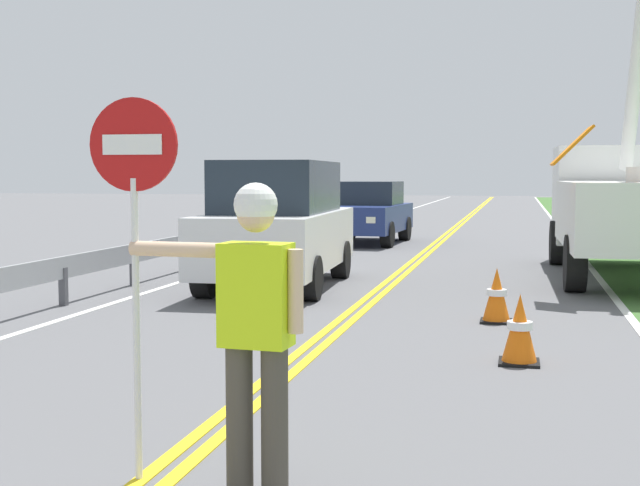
{
  "coord_description": "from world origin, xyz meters",
  "views": [
    {
      "loc": [
        2.13,
        0.2,
        1.87
      ],
      "look_at": [
        0.23,
        8.35,
        1.2
      ],
      "focal_mm": 47.66,
      "sensor_mm": 36.0,
      "label": 1
    }
  ],
  "objects_px": {
    "stop_sign_paddle": "(134,202)",
    "utility_bucket_truck": "(622,199)",
    "oncoming_suv_nearest": "(279,224)",
    "oncoming_sedan_second": "(368,213)",
    "traffic_cone_mid": "(497,296)",
    "flagger_worker": "(255,318)",
    "traffic_cone_lead": "(520,330)"
  },
  "relations": [
    {
      "from": "stop_sign_paddle",
      "to": "utility_bucket_truck",
      "type": "bearing_deg",
      "value": 70.88
    },
    {
      "from": "oncoming_suv_nearest",
      "to": "oncoming_sedan_second",
      "type": "relative_size",
      "value": 1.12
    },
    {
      "from": "oncoming_suv_nearest",
      "to": "oncoming_sedan_second",
      "type": "height_order",
      "value": "oncoming_suv_nearest"
    },
    {
      "from": "oncoming_sedan_second",
      "to": "traffic_cone_mid",
      "type": "bearing_deg",
      "value": -72.74
    },
    {
      "from": "utility_bucket_truck",
      "to": "traffic_cone_mid",
      "type": "relative_size",
      "value": 9.78
    },
    {
      "from": "flagger_worker",
      "to": "traffic_cone_mid",
      "type": "height_order",
      "value": "flagger_worker"
    },
    {
      "from": "stop_sign_paddle",
      "to": "traffic_cone_mid",
      "type": "height_order",
      "value": "stop_sign_paddle"
    },
    {
      "from": "utility_bucket_truck",
      "to": "traffic_cone_lead",
      "type": "xyz_separation_m",
      "value": [
        -1.86,
        -8.11,
        -1.1
      ]
    },
    {
      "from": "traffic_cone_lead",
      "to": "flagger_worker",
      "type": "bearing_deg",
      "value": -111.25
    },
    {
      "from": "stop_sign_paddle",
      "to": "traffic_cone_lead",
      "type": "distance_m",
      "value": 4.67
    },
    {
      "from": "utility_bucket_truck",
      "to": "traffic_cone_lead",
      "type": "distance_m",
      "value": 8.39
    },
    {
      "from": "flagger_worker",
      "to": "stop_sign_paddle",
      "type": "bearing_deg",
      "value": 175.89
    },
    {
      "from": "stop_sign_paddle",
      "to": "traffic_cone_lead",
      "type": "relative_size",
      "value": 3.33
    },
    {
      "from": "traffic_cone_lead",
      "to": "traffic_cone_mid",
      "type": "relative_size",
      "value": 1.0
    },
    {
      "from": "stop_sign_paddle",
      "to": "traffic_cone_lead",
      "type": "bearing_deg",
      "value": 59.28
    },
    {
      "from": "flagger_worker",
      "to": "utility_bucket_truck",
      "type": "relative_size",
      "value": 0.27
    },
    {
      "from": "stop_sign_paddle",
      "to": "traffic_cone_mid",
      "type": "xyz_separation_m",
      "value": [
        2.0,
        6.22,
        -1.37
      ]
    },
    {
      "from": "flagger_worker",
      "to": "oncoming_suv_nearest",
      "type": "distance_m",
      "value": 9.26
    },
    {
      "from": "utility_bucket_truck",
      "to": "oncoming_sedan_second",
      "type": "relative_size",
      "value": 1.64
    },
    {
      "from": "stop_sign_paddle",
      "to": "utility_bucket_truck",
      "type": "xyz_separation_m",
      "value": [
        4.14,
        11.95,
        -0.28
      ]
    },
    {
      "from": "stop_sign_paddle",
      "to": "oncoming_suv_nearest",
      "type": "bearing_deg",
      "value": 100.43
    },
    {
      "from": "flagger_worker",
      "to": "utility_bucket_truck",
      "type": "xyz_separation_m",
      "value": [
        3.37,
        12.0,
        0.39
      ]
    },
    {
      "from": "traffic_cone_lead",
      "to": "traffic_cone_mid",
      "type": "distance_m",
      "value": 2.4
    },
    {
      "from": "stop_sign_paddle",
      "to": "utility_bucket_truck",
      "type": "distance_m",
      "value": 12.65
    },
    {
      "from": "flagger_worker",
      "to": "stop_sign_paddle",
      "type": "distance_m",
      "value": 1.02
    },
    {
      "from": "oncoming_suv_nearest",
      "to": "traffic_cone_mid",
      "type": "relative_size",
      "value": 6.68
    },
    {
      "from": "oncoming_sedan_second",
      "to": "traffic_cone_mid",
      "type": "distance_m",
      "value": 12.78
    },
    {
      "from": "oncoming_sedan_second",
      "to": "traffic_cone_lead",
      "type": "relative_size",
      "value": 5.98
    },
    {
      "from": "flagger_worker",
      "to": "oncoming_sedan_second",
      "type": "distance_m",
      "value": 18.65
    },
    {
      "from": "oncoming_suv_nearest",
      "to": "oncoming_sedan_second",
      "type": "xyz_separation_m",
      "value": [
        -0.15,
        9.53,
        -0.23
      ]
    },
    {
      "from": "stop_sign_paddle",
      "to": "traffic_cone_mid",
      "type": "relative_size",
      "value": 3.33
    },
    {
      "from": "stop_sign_paddle",
      "to": "flagger_worker",
      "type": "bearing_deg",
      "value": -4.11
    }
  ]
}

